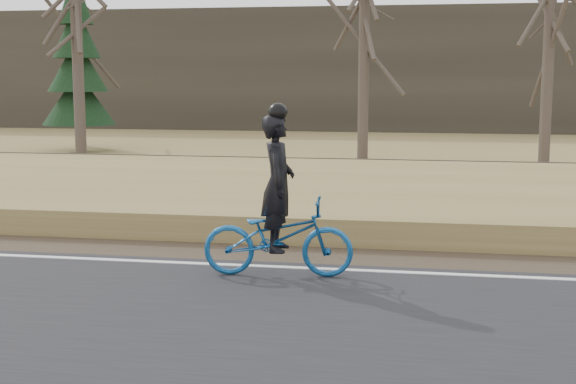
# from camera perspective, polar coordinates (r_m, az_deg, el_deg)

# --- Properties ---
(embankment) EXTENTS (120.00, 5.00, 0.44)m
(embankment) POSITION_cam_1_polar(r_m,az_deg,el_deg) (16.72, -15.24, -0.71)
(embankment) COLOR #957D4B
(embankment) RESTS_ON ground
(ballast) EXTENTS (120.00, 3.00, 0.45)m
(ballast) POSITION_cam_1_polar(r_m,az_deg,el_deg) (20.19, -10.64, 0.97)
(ballast) COLOR slate
(ballast) RESTS_ON ground
(railroad) EXTENTS (120.00, 2.40, 0.29)m
(railroad) POSITION_cam_1_polar(r_m,az_deg,el_deg) (20.15, -10.67, 1.83)
(railroad) COLOR black
(railroad) RESTS_ON ballast
(treeline_backdrop) EXTENTS (120.00, 4.00, 6.00)m
(treeline_backdrop) POSITION_cam_1_polar(r_m,az_deg,el_deg) (41.33, 0.20, 8.69)
(treeline_backdrop) COLOR #383328
(treeline_backdrop) RESTS_ON ground
(cyclist) EXTENTS (2.08, 0.88, 2.34)m
(cyclist) POSITION_cam_1_polar(r_m,az_deg,el_deg) (10.82, -0.71, -2.15)
(cyclist) COLOR #134C87
(cyclist) RESTS_ON road
(bare_tree_left) EXTENTS (0.36, 0.36, 9.06)m
(bare_tree_left) POSITION_cam_1_polar(r_m,az_deg,el_deg) (32.12, -14.81, 11.23)
(bare_tree_left) COLOR brown
(bare_tree_left) RESTS_ON ground
(bare_tree_near_left) EXTENTS (0.36, 0.36, 7.07)m
(bare_tree_near_left) POSITION_cam_1_polar(r_m,az_deg,el_deg) (26.69, -14.75, 9.74)
(bare_tree_near_left) COLOR brown
(bare_tree_near_left) RESTS_ON ground
(bare_tree_center) EXTENTS (0.36, 0.36, 7.60)m
(bare_tree_center) POSITION_cam_1_polar(r_m,az_deg,el_deg) (26.69, 5.42, 10.53)
(bare_tree_center) COLOR brown
(bare_tree_center) RESTS_ON ground
(bare_tree_right) EXTENTS (0.36, 0.36, 7.31)m
(bare_tree_right) POSITION_cam_1_polar(r_m,az_deg,el_deg) (26.69, 18.06, 9.85)
(bare_tree_right) COLOR brown
(bare_tree_right) RESTS_ON ground
(conifer) EXTENTS (2.60, 2.60, 6.43)m
(conifer) POSITION_cam_1_polar(r_m,az_deg,el_deg) (30.05, -14.76, 8.61)
(conifer) COLOR brown
(conifer) RESTS_ON ground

